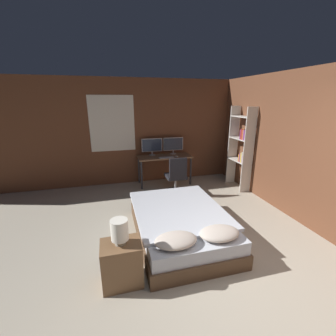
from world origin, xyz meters
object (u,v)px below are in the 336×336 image
Objects in this scene: office_chair at (176,179)px; bookshelf at (242,146)px; keyboard at (166,157)px; monitor_left at (152,146)px; monitor_right at (173,145)px; bed at (180,224)px; nightstand at (122,263)px; desk at (165,160)px; computer_mouse at (177,156)px; bedside_lamp at (119,230)px.

bookshelf is (1.65, -0.08, 0.74)m from office_chair.
keyboard is 0.41× the size of office_chair.
monitor_right is (0.59, 0.00, 0.00)m from monitor_left.
monitor_left reaches higher than bed.
bed is 3.68× the size of monitor_left.
office_chair reaches higher than keyboard.
desk is (1.35, 3.21, 0.38)m from nightstand.
bed is 28.64× the size of computer_mouse.
monitor_right reaches higher than bed.
desk is 20.09× the size of computer_mouse.
desk is 3.76× the size of keyboard.
bookshelf is (3.10, 2.40, 0.36)m from bedside_lamp.
computer_mouse is (0.28, 0.00, 0.01)m from keyboard.
office_chair is (1.44, 2.48, -0.38)m from bedside_lamp.
bookshelf reaches higher than bed.
bedside_lamp is 3.93m from bookshelf.
monitor_left reaches higher than bedside_lamp.
monitor_right is (0.29, 0.18, 0.36)m from desk.
bookshelf is (3.10, 2.40, 0.82)m from nightstand.
nightstand is 0.61× the size of office_chair.
monitor_right reaches higher than desk.
computer_mouse reaches higher than keyboard.
keyboard reaches higher than bed.
monitor_left reaches higher than nightstand.
monitor_left is at bearing 72.75° from nightstand.
desk is 1.98m from bookshelf.
keyboard is at bearing 160.23° from bookshelf.
computer_mouse is at bearing 72.01° from office_chair.
computer_mouse reaches higher than bed.
keyboard is 5.34× the size of computer_mouse.
bedside_lamp is at bearing -115.78° from monitor_right.
desk reaches higher than nightstand.
computer_mouse is at bearing 74.44° from bed.
monitor_right is (1.64, 3.39, 0.74)m from nightstand.
monitor_left is at bearing 128.63° from keyboard.
nightstand is 3.63m from monitor_left.
bookshelf is at bearing -24.85° from desk.
monitor_left is 2.27m from bookshelf.
office_chair is (0.39, -0.92, -0.65)m from monitor_left.
desk is 0.21m from keyboard.
computer_mouse reaches higher than desk.
monitor_left is at bearing 88.50° from bed.
monitor_left is 1.19m from office_chair.
computer_mouse is at bearing 61.81° from bedside_lamp.
monitor_right is at bearing 78.00° from office_chair.
keyboard is at bearing -90.00° from desk.
bed is 2.77m from monitor_left.
computer_mouse is at bearing 61.81° from nightstand.
bed is 1.23m from nightstand.
nightstand reaches higher than bed.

